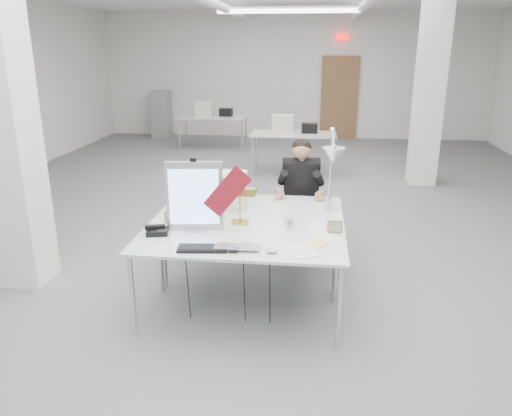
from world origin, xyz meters
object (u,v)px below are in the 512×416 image
Objects in this scene: office_chair at (300,212)px; architect_lamp at (332,169)px; beige_monitor at (227,190)px; seated_person at (301,178)px; laptop at (236,250)px; monitor at (195,196)px; bankers_lamp at (240,206)px; desk_phone at (158,231)px; desk_main at (240,240)px.

architect_lamp is at bearing -78.18° from office_chair.
beige_monitor is at bearing -140.08° from office_chair.
architect_lamp reaches higher than seated_person.
architect_lamp reaches higher than laptop.
seated_person is 2.42× the size of beige_monitor.
laptop is at bearing -54.67° from monitor.
beige_monitor is (-0.73, -0.74, 0.46)m from office_chair.
seated_person is 0.94× the size of architect_lamp.
architect_lamp is (0.82, 0.25, 0.32)m from bankers_lamp.
desk_phone is (-0.74, 0.31, 0.01)m from laptop.
desk_phone is at bearing 156.42° from laptop.
beige_monitor is at bearing 49.76° from desk_phone.
seated_person is 2.79× the size of bankers_lamp.
seated_person is 1.96m from desk_phone.
office_chair reaches higher than laptop.
seated_person is (-0.00, -0.05, 0.43)m from office_chair.
desk_main is at bearing -30.98° from monitor.
office_chair is at bearing 84.48° from seated_person.
beige_monitor is (-0.21, 0.49, 0.01)m from bankers_lamp.
laptop is 0.39× the size of architect_lamp.
beige_monitor is at bearing 69.36° from monitor.
beige_monitor is at bearing -142.09° from seated_person.
monitor reaches higher than desk_main.
desk_phone is (-1.20, -1.55, -0.12)m from seated_person.
laptop is 1.29m from architect_lamp.
seated_person is at bearing 75.72° from laptop.
seated_person is at bearing 91.69° from architect_lamp.
monitor reaches higher than beige_monitor.
monitor reaches higher than seated_person.
beige_monitor is 1.10m from architect_lamp.
office_chair is 1.00× the size of architect_lamp.
bankers_lamp reaches higher than desk_phone.
laptop is 1.22m from beige_monitor.
office_chair is 0.43m from seated_person.
office_chair is 1.80m from monitor.
architect_lamp is at bearing -8.70° from beige_monitor.
beige_monitor reaches higher than desk_main.
office_chair is 1.13m from beige_monitor.
seated_person is 1.00m from beige_monitor.
bankers_lamp is 0.34× the size of architect_lamp.
office_chair is 1.53× the size of monitor.
monitor is (-0.89, -1.44, 0.59)m from office_chair.
desk_main is 0.73m from desk_phone.
monitor reaches higher than office_chair.
laptop is at bearing -87.65° from desk_main.
office_chair is 2.97× the size of bankers_lamp.
beige_monitor is at bearing 106.68° from desk_main.
monitor is (-0.43, 0.18, 0.32)m from desk_main.
bankers_lamp is 1.75× the size of desk_phone.
desk_phone is 0.19× the size of architect_lamp.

